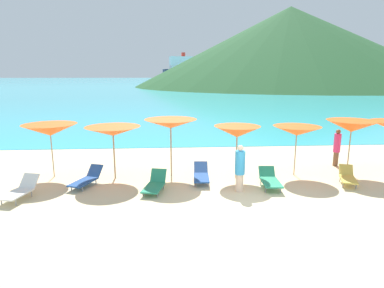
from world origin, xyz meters
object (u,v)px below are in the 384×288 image
Objects in this scene: lounge_chair_1 at (270,179)px; umbrella_2 at (171,124)px; lounge_chair_5 at (87,179)px; beachgoer_1 at (337,147)px; umbrella_5 at (352,126)px; beachgoer_0 at (240,167)px; lounge_chair_2 at (155,184)px; lounge_chair_3 at (201,174)px; umbrella_4 at (297,131)px; lounge_chair_0 at (20,190)px; lounge_chair_4 at (348,177)px; umbrella_1 at (113,131)px; umbrella_3 at (237,132)px; umbrella_0 at (50,130)px; cruise_ship at (190,70)px.

umbrella_2 is at bearing 160.22° from lounge_chair_1.
lounge_chair_5 is 0.98× the size of beachgoer_1.
umbrella_5 is 5.45m from beachgoer_0.
lounge_chair_2 is 1.99m from lounge_chair_3.
lounge_chair_0 is (-10.23, -1.97, -1.56)m from umbrella_4.
umbrella_4 is 8.51m from lounge_chair_5.
umbrella_1 is at bearing -167.88° from lounge_chair_4.
umbrella_3 reaches higher than lounge_chair_4.
umbrella_2 is 3.85m from lounge_chair_5.
umbrella_4 is at bearing 158.82° from beachgoer_0.
lounge_chair_5 is (-4.36, -0.16, -0.02)m from lounge_chair_3.
umbrella_0 is 9.94m from umbrella_4.
beachgoer_1 is (6.39, 1.81, 0.62)m from lounge_chair_3.
lounge_chair_2 is at bearing -148.42° from lounge_chair_3.
umbrella_4 is 1.21× the size of beachgoer_1.
umbrella_3 is at bearing 26.20° from lounge_chair_5.
lounge_chair_0 reaches higher than lounge_chair_1.
umbrella_5 is 243.32m from cruise_ship.
lounge_chair_5 is (-6.84, 0.66, -0.03)m from lounge_chair_1.
umbrella_0 is 4.92m from lounge_chair_2.
lounge_chair_1 is (3.65, -1.64, -1.88)m from umbrella_2.
umbrella_4 is 1.24× the size of lounge_chair_5.
umbrella_1 is (2.53, -0.35, -0.02)m from umbrella_0.
umbrella_3 reaches higher than umbrella_4.
cruise_ship is (10.27, 243.14, 6.01)m from umbrella_4.
umbrella_0 is 8.80m from lounge_chair_1.
umbrella_2 is 2.67m from umbrella_3.
cruise_ship reaches higher than beachgoer_1.
beachgoer_0 is (7.23, -2.18, -1.06)m from umbrella_0.
umbrella_1 is at bearing -7.83° from umbrella_0.
umbrella_4 is 3.39m from beachgoer_0.
cruise_ship is at bearing 91.72° from lounge_chair_1.
lounge_chair_4 is (3.07, 0.13, 0.00)m from lounge_chair_1.
lounge_chair_0 reaches higher than lounge_chair_2.
lounge_chair_2 reaches higher than lounge_chair_1.
umbrella_5 is 10.81m from lounge_chair_5.
umbrella_5 is (12.25, -0.36, 0.08)m from umbrella_0.
umbrella_1 is 4.90m from umbrella_3.
lounge_chair_0 is 0.94× the size of lounge_chair_3.
lounge_chair_5 is at bearing -107.52° from cruise_ship.
beachgoer_0 is at bearing -39.59° from lounge_chair_3.
umbrella_4 is at bearing 161.61° from lounge_chair_4.
umbrella_4 is 2.31m from umbrella_5.
beachgoer_0 reaches higher than lounge_chair_4.
lounge_chair_0 is at bearing -169.13° from umbrella_4.
umbrella_4 is at bearing -0.29° from umbrella_1.
umbrella_4 is at bearing 24.88° from lounge_chair_0.
lounge_chair_3 is at bearing -106.51° from cruise_ship.
beachgoer_0 is at bearing 15.33° from lounge_chair_0.
umbrella_0 is at bearing 178.10° from umbrella_2.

